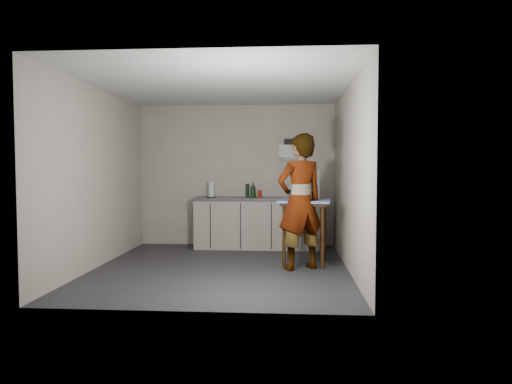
# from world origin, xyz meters

# --- Properties ---
(ground) EXTENTS (4.00, 4.00, 0.00)m
(ground) POSITION_xyz_m (0.00, 0.00, 0.00)
(ground) COLOR #29292E
(ground) RESTS_ON ground
(wall_back) EXTENTS (3.60, 0.02, 2.60)m
(wall_back) POSITION_xyz_m (0.00, 1.99, 1.30)
(wall_back) COLOR #B7B2A0
(wall_back) RESTS_ON ground
(wall_right) EXTENTS (0.02, 4.00, 2.60)m
(wall_right) POSITION_xyz_m (1.79, 0.00, 1.30)
(wall_right) COLOR #B7B2A0
(wall_right) RESTS_ON ground
(wall_left) EXTENTS (0.02, 4.00, 2.60)m
(wall_left) POSITION_xyz_m (-1.79, 0.00, 1.30)
(wall_left) COLOR #B7B2A0
(wall_left) RESTS_ON ground
(ceiling) EXTENTS (3.60, 4.00, 0.01)m
(ceiling) POSITION_xyz_m (0.00, 0.00, 2.60)
(ceiling) COLOR white
(ceiling) RESTS_ON wall_back
(kitchen_counter) EXTENTS (2.24, 0.62, 0.91)m
(kitchen_counter) POSITION_xyz_m (0.40, 1.70, 0.43)
(kitchen_counter) COLOR black
(kitchen_counter) RESTS_ON ground
(wall_shelf) EXTENTS (0.42, 0.18, 0.37)m
(wall_shelf) POSITION_xyz_m (1.00, 1.92, 1.75)
(wall_shelf) COLOR white
(wall_shelf) RESTS_ON ground
(side_table) EXTENTS (0.84, 0.84, 0.97)m
(side_table) POSITION_xyz_m (1.21, 0.35, 0.84)
(side_table) COLOR #3B1D0D
(side_table) RESTS_ON ground
(standing_man) EXTENTS (0.84, 0.74, 1.92)m
(standing_man) POSITION_xyz_m (1.12, 0.01, 0.96)
(standing_man) COLOR #B2A593
(standing_man) RESTS_ON ground
(soap_bottle) EXTENTS (0.12, 0.12, 0.28)m
(soap_bottle) POSITION_xyz_m (0.33, 1.61, 1.05)
(soap_bottle) COLOR black
(soap_bottle) RESTS_ON kitchen_counter
(soda_can) EXTENTS (0.07, 0.07, 0.13)m
(soda_can) POSITION_xyz_m (0.44, 1.77, 0.98)
(soda_can) COLOR red
(soda_can) RESTS_ON kitchen_counter
(dark_bottle) EXTENTS (0.07, 0.07, 0.24)m
(dark_bottle) POSITION_xyz_m (0.22, 1.73, 1.03)
(dark_bottle) COLOR black
(dark_bottle) RESTS_ON kitchen_counter
(paper_towel) EXTENTS (0.16, 0.16, 0.28)m
(paper_towel) POSITION_xyz_m (-0.42, 1.64, 1.04)
(paper_towel) COLOR black
(paper_towel) RESTS_ON kitchen_counter
(dish_rack) EXTENTS (0.45, 0.34, 0.31)m
(dish_rack) POSITION_xyz_m (1.21, 1.68, 0.98)
(dish_rack) COLOR silver
(dish_rack) RESTS_ON kitchen_counter
(bakery_box) EXTENTS (0.44, 0.44, 0.45)m
(bakery_box) POSITION_xyz_m (1.21, 0.34, 1.07)
(bakery_box) COLOR white
(bakery_box) RESTS_ON side_table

